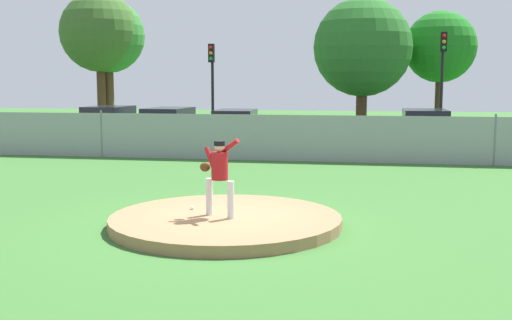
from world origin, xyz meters
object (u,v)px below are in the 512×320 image
at_px(traffic_cone_orange, 71,136).
at_px(parked_car_teal, 169,127).
at_px(parked_car_navy, 425,130).
at_px(traffic_light_near, 212,73).
at_px(pitcher_youth, 219,170).
at_px(traffic_light_far, 443,67).
at_px(parked_car_burgundy, 235,129).
at_px(parked_car_champagne, 109,126).
at_px(baseball, 192,208).

bearing_deg(traffic_cone_orange, parked_car_teal, -6.48).
xyz_separation_m(parked_car_navy, traffic_light_near, (-9.89, 4.01, 2.36)).
relative_size(pitcher_youth, traffic_light_far, 0.30).
bearing_deg(parked_car_teal, traffic_light_near, 76.55).
bearing_deg(parked_car_teal, parked_car_burgundy, -5.48).
distance_m(parked_car_teal, traffic_cone_orange, 4.93).
distance_m(pitcher_youth, parked_car_navy, 15.63).
bearing_deg(traffic_light_far, traffic_light_near, -178.40).
bearing_deg(parked_car_champagne, parked_car_burgundy, -0.70).
bearing_deg(baseball, parked_car_champagne, 118.82).
bearing_deg(parked_car_teal, parked_car_champagne, -175.24).
relative_size(baseball, traffic_cone_orange, 0.13).
height_order(parked_car_burgundy, traffic_light_far, traffic_light_far).
xyz_separation_m(pitcher_youth, parked_car_teal, (-5.69, 14.69, -0.34)).
bearing_deg(traffic_light_far, parked_car_teal, -159.92).
height_order(traffic_light_near, traffic_light_far, traffic_light_far).
relative_size(pitcher_youth, baseball, 20.67).
xyz_separation_m(parked_car_burgundy, parked_car_champagne, (-5.69, 0.07, 0.05)).
bearing_deg(pitcher_youth, traffic_light_near, 104.12).
relative_size(pitcher_youth, parked_car_navy, 0.35).
bearing_deg(baseball, traffic_light_near, 102.47).
relative_size(parked_car_burgundy, traffic_light_far, 0.83).
xyz_separation_m(parked_car_burgundy, traffic_light_far, (8.95, 4.67, 2.67)).
bearing_deg(parked_car_burgundy, traffic_light_near, 115.31).
height_order(parked_car_champagne, traffic_cone_orange, parked_car_champagne).
relative_size(traffic_light_near, traffic_light_far, 0.91).
height_order(pitcher_youth, parked_car_teal, pitcher_youth).
height_order(pitcher_youth, traffic_light_far, traffic_light_far).
bearing_deg(pitcher_youth, traffic_light_far, 71.75).
bearing_deg(traffic_light_far, parked_car_navy, -104.54).
relative_size(pitcher_youth, parked_car_champagne, 0.37).
bearing_deg(parked_car_teal, parked_car_navy, 0.32).
bearing_deg(baseball, traffic_cone_orange, 123.89).
xyz_separation_m(parked_car_navy, traffic_light_far, (1.12, 4.32, 2.65)).
bearing_deg(pitcher_youth, parked_car_teal, 111.19).
distance_m(traffic_cone_orange, traffic_light_far, 17.57).
distance_m(parked_car_champagne, traffic_light_near, 6.09).
bearing_deg(traffic_light_far, parked_car_burgundy, -152.43).
bearing_deg(traffic_light_near, traffic_light_far, 1.60).
distance_m(baseball, traffic_light_near, 18.87).
xyz_separation_m(parked_car_burgundy, traffic_cone_orange, (-7.90, 0.84, -0.49)).
bearing_deg(parked_car_navy, baseball, -112.44).
xyz_separation_m(baseball, parked_car_champagne, (-7.66, 13.92, 0.55)).
relative_size(parked_car_navy, parked_car_teal, 0.96).
bearing_deg(parked_car_champagne, pitcher_youth, -60.01).
xyz_separation_m(baseball, parked_car_navy, (5.86, 14.20, 0.52)).
bearing_deg(traffic_light_near, parked_car_burgundy, -64.69).
bearing_deg(traffic_cone_orange, traffic_light_near, 31.08).
bearing_deg(pitcher_youth, parked_car_champagne, 119.99).
relative_size(baseball, parked_car_teal, 0.02).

